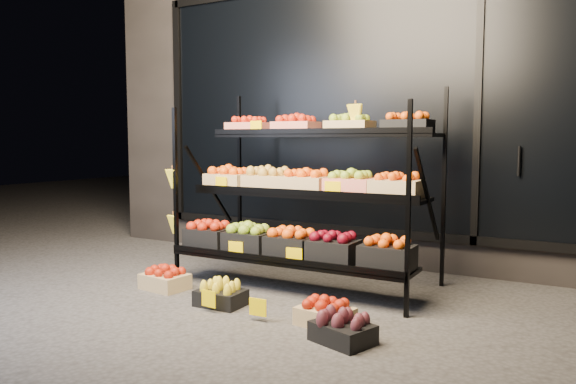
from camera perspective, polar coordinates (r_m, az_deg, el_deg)
The scene contains 9 objects.
ground at distance 4.32m, azimuth -2.18°, elevation -11.20°, with size 24.00×24.00×0.00m, color #514F4C.
building at distance 6.51m, azimuth 9.96°, elevation 9.84°, with size 6.00×2.08×3.50m.
display_rack at distance 4.69m, azimuth 1.50°, elevation -0.07°, with size 2.18×1.02×1.66m.
tag_floor_a at distance 4.12m, azimuth -8.07°, elevation -11.21°, with size 0.13×0.01×0.12m, color #FFD400.
tag_floor_b at distance 3.89m, azimuth -3.09°, elevation -12.17°, with size 0.13×0.01×0.12m, color #FFD400.
floor_crate_left at distance 4.79m, azimuth -12.40°, elevation -8.57°, with size 0.39×0.31×0.19m.
floor_crate_midleft at distance 4.26m, azimuth -6.84°, elevation -10.28°, with size 0.35×0.26×0.18m.
floor_crate_midright at distance 3.81m, azimuth 3.80°, elevation -12.13°, with size 0.39×0.31×0.18m.
floor_crate_right at distance 3.51m, azimuth 5.58°, elevation -13.65°, with size 0.42×0.36×0.19m.
Camera 1 is at (2.17, -3.52, 1.23)m, focal length 35.00 mm.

